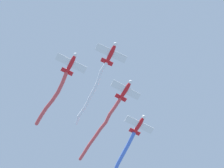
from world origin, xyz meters
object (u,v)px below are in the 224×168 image
at_px(airplane_lead, 111,53).
at_px(airplane_right_wing, 71,63).
at_px(airplane_left_wing, 126,90).
at_px(airplane_slot, 139,125).

xyz_separation_m(airplane_lead, airplane_right_wing, (-8.56, 4.13, 0.30)).
height_order(airplane_left_wing, airplane_right_wing, airplane_right_wing).
distance_m(airplane_lead, airplane_right_wing, 9.51).
height_order(airplane_lead, airplane_slot, airplane_lead).
bearing_deg(airplane_right_wing, airplane_lead, 47.36).
bearing_deg(airplane_lead, airplane_slot, 133.68).
distance_m(airplane_lead, airplane_left_wing, 9.52).
bearing_deg(airplane_slot, airplane_right_wing, -74.09).
distance_m(airplane_left_wing, airplane_right_wing, 14.15).
relative_size(airplane_lead, airplane_right_wing, 1.00).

